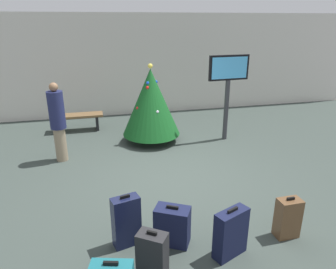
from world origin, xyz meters
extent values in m
plane|color=#38423D|center=(0.00, 0.00, 0.00)|extent=(16.00, 16.00, 0.00)
cube|color=beige|center=(0.00, 4.87, 1.61)|extent=(16.00, 0.20, 3.21)
cylinder|color=#4C3319|center=(-0.01, 2.13, 0.10)|extent=(0.12, 0.12, 0.21)
cone|color=#14511E|center=(-0.01, 2.13, 1.04)|extent=(1.47, 1.47, 1.68)
sphere|color=#F2D84C|center=(-0.01, 2.13, 1.94)|extent=(0.12, 0.12, 0.12)
sphere|color=red|center=(-0.12, 1.99, 1.45)|extent=(0.08, 0.08, 0.08)
sphere|color=blue|center=(0.12, 2.11, 1.56)|extent=(0.08, 0.08, 0.08)
sphere|color=red|center=(0.28, 2.47, 0.81)|extent=(0.08, 0.08, 0.08)
sphere|color=silver|center=(0.07, 1.73, 0.90)|extent=(0.08, 0.08, 0.08)
sphere|color=red|center=(-0.37, 1.99, 0.95)|extent=(0.08, 0.08, 0.08)
sphere|color=blue|center=(-0.10, 2.03, 1.55)|extent=(0.08, 0.08, 0.08)
cylinder|color=#333338|center=(1.91, 1.83, 0.79)|extent=(0.12, 0.12, 1.57)
cube|color=black|center=(1.91, 1.83, 1.88)|extent=(1.06, 0.14, 0.62)
cube|color=#4CB2F2|center=(1.91, 1.78, 1.88)|extent=(0.95, 0.07, 0.52)
cube|color=brown|center=(-1.89, 3.43, 0.45)|extent=(1.40, 0.44, 0.06)
cube|color=black|center=(-2.41, 3.43, 0.21)|extent=(0.08, 0.35, 0.42)
cube|color=black|center=(-1.36, 3.43, 0.21)|extent=(0.08, 0.35, 0.42)
cylinder|color=gray|center=(-2.20, 1.44, 0.38)|extent=(0.25, 0.25, 0.76)
cylinder|color=#1E234C|center=(-2.20, 1.44, 1.17)|extent=(0.48, 0.48, 0.82)
sphere|color=#8C6647|center=(-2.20, 1.44, 1.67)|extent=(0.19, 0.19, 0.19)
cube|color=#141938|center=(-1.10, -1.74, 0.37)|extent=(0.41, 0.28, 0.75)
cube|color=black|center=(-1.10, -1.74, 0.77)|extent=(0.14, 0.06, 0.04)
cube|color=black|center=(-1.37, -2.83, 0.68)|extent=(0.16, 0.07, 0.04)
cube|color=#141938|center=(-0.48, -1.85, 0.28)|extent=(0.56, 0.48, 0.56)
cube|color=black|center=(-0.48, -1.85, 0.58)|extent=(0.16, 0.11, 0.04)
cube|color=#141938|center=(0.21, -2.27, 0.34)|extent=(0.52, 0.36, 0.68)
cube|color=black|center=(0.21, -2.27, 0.70)|extent=(0.17, 0.09, 0.04)
cube|color=#232326|center=(-0.87, -2.42, 0.32)|extent=(0.41, 0.38, 0.64)
cube|color=black|center=(-0.87, -2.42, 0.66)|extent=(0.12, 0.09, 0.04)
cube|color=brown|center=(1.18, -2.10, 0.30)|extent=(0.34, 0.22, 0.60)
cube|color=black|center=(1.18, -2.10, 0.62)|extent=(0.12, 0.03, 0.04)
camera|label=1|loc=(-1.40, -5.39, 2.99)|focal=33.33mm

